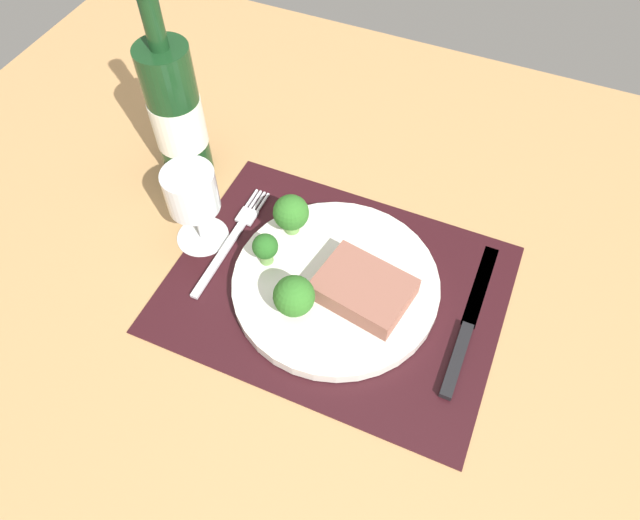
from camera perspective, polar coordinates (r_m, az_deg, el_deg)
ground_plane at (r=74.46cm, az=1.51°, el=-3.46°), size 140.00×110.00×3.00cm
placemat at (r=73.07cm, az=1.54°, el=-2.77°), size 41.23×31.56×0.30cm
plate at (r=72.28cm, az=1.56°, el=-2.36°), size 25.83×25.83×1.60cm
steak at (r=69.46cm, az=4.30°, el=-2.85°), size 12.24×9.94×2.73cm
broccoli_center at (r=73.93cm, az=-2.87°, el=4.62°), size 4.65×4.65×5.76cm
broccoli_back_left at (r=71.49cm, az=-5.41°, el=1.22°), size 3.25×3.25×4.56cm
broccoli_front_edge at (r=66.44cm, az=-2.58°, el=-3.59°), size 4.90×4.90×5.82cm
fork at (r=77.95cm, az=-8.69°, el=2.02°), size 2.40×19.20×0.50cm
knife at (r=71.67cm, az=14.25°, el=-6.59°), size 1.80×23.00×0.80cm
wine_bottle at (r=81.52cm, az=-13.96°, el=13.79°), size 7.07×7.07×28.80cm
wine_glass at (r=73.42cm, az=-12.47°, el=6.19°), size 6.95×6.95×12.04cm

